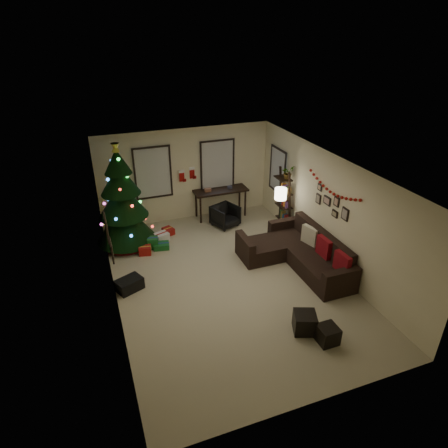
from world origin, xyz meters
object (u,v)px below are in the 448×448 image
Objects in this scene: desk at (221,193)px; desk_chair at (225,216)px; christmas_tree at (123,204)px; sofa at (298,253)px; bookshelf at (284,202)px.

desk is 2.55× the size of desk_chair.
desk is at bearing 13.90° from christmas_tree.
christmas_tree is 1.04× the size of sofa.
bookshelf is (1.34, -1.47, 0.12)m from desk.
christmas_tree is 2.94m from desk_chair.
desk_chair is 0.34× the size of bookshelf.
desk_chair is at bearing 1.43° from christmas_tree.
sofa is 1.71× the size of desk.
desk_chair is (2.81, 0.07, -0.86)m from christmas_tree.
bookshelf reaches higher than desk.
desk_chair is at bearing 150.30° from bookshelf.
desk is 1.99m from bookshelf.
christmas_tree is at bearing 159.56° from desk_chair.
christmas_tree is 3.03m from desk.
christmas_tree reaches higher than desk_chair.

